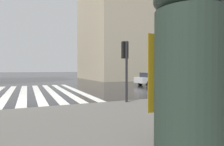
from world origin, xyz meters
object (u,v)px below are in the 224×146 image
object	(u,v)px
car_white	(154,79)
car_silver	(183,83)
billboard_column	(188,65)
pedestrian_in_red_jacket	(164,82)
traffic_signal_post	(125,58)
pedestrian_by_billboard	(201,91)

from	to	relation	value
car_white	car_silver	world-z (taller)	same
car_white	billboard_column	bearing A→B (deg)	146.18
car_silver	pedestrian_in_red_jacket	size ratio (longest dim) A/B	2.44
billboard_column	car_white	size ratio (longest dim) A/B	0.82
traffic_signal_post	car_silver	world-z (taller)	traffic_signal_post
traffic_signal_post	car_white	size ratio (longest dim) A/B	0.74
car_silver	pedestrian_by_billboard	size ratio (longest dim) A/B	2.44
pedestrian_in_red_jacket	car_white	bearing A→B (deg)	-33.45
billboard_column	car_white	world-z (taller)	billboard_column
pedestrian_in_red_jacket	pedestrian_by_billboard	world-z (taller)	same
car_silver	pedestrian_in_red_jacket	bearing A→B (deg)	125.54
billboard_column	pedestrian_by_billboard	xyz separation A→B (m)	(1.23, -1.79, -0.74)
traffic_signal_post	pedestrian_in_red_jacket	world-z (taller)	traffic_signal_post
car_silver	pedestrian_in_red_jacket	xyz separation A→B (m)	(-3.00, 4.20, 0.37)
billboard_column	car_white	bearing A→B (deg)	-33.82
billboard_column	traffic_signal_post	distance (m)	5.85
car_silver	traffic_signal_post	bearing A→B (deg)	110.79
car_silver	pedestrian_in_red_jacket	world-z (taller)	pedestrian_in_red_jacket
traffic_signal_post	pedestrian_by_billboard	world-z (taller)	traffic_signal_post
pedestrian_in_red_jacket	traffic_signal_post	bearing A→B (deg)	69.41
traffic_signal_post	car_white	distance (m)	12.09
pedestrian_in_red_jacket	pedestrian_by_billboard	size ratio (longest dim) A/B	1.00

